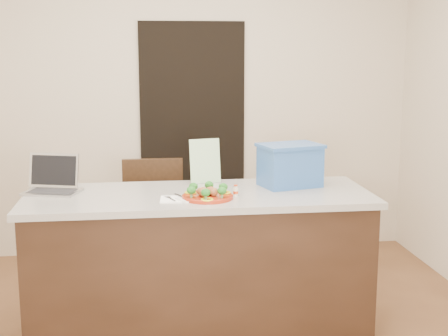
{
  "coord_description": "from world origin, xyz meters",
  "views": [
    {
      "loc": [
        -0.31,
        -3.37,
        1.76
      ],
      "look_at": [
        0.15,
        0.2,
        1.08
      ],
      "focal_mm": 50.0,
      "sensor_mm": 36.0,
      "label": 1
    }
  ],
  "objects": [
    {
      "name": "room_shell",
      "position": [
        0.0,
        0.0,
        1.62
      ],
      "size": [
        4.0,
        4.0,
        4.0
      ],
      "color": "white",
      "rests_on": "ground"
    },
    {
      "name": "doorway",
      "position": [
        0.1,
        1.98,
        1.0
      ],
      "size": [
        0.9,
        0.02,
        2.0
      ],
      "primitive_type": "cube",
      "color": "black",
      "rests_on": "ground"
    },
    {
      "name": "island",
      "position": [
        0.0,
        0.25,
        0.46
      ],
      "size": [
        2.06,
        0.76,
        0.92
      ],
      "color": "black",
      "rests_on": "ground"
    },
    {
      "name": "plate",
      "position": [
        0.04,
        0.11,
        0.93
      ],
      "size": [
        0.3,
        0.3,
        0.02
      ],
      "rotation": [
        0.0,
        0.0,
        -0.1
      ],
      "color": "maroon",
      "rests_on": "island"
    },
    {
      "name": "meatballs",
      "position": [
        0.04,
        0.11,
        0.96
      ],
      "size": [
        0.12,
        0.11,
        0.04
      ],
      "color": "brown",
      "rests_on": "plate"
    },
    {
      "name": "broccoli",
      "position": [
        0.04,
        0.11,
        0.98
      ],
      "size": [
        0.24,
        0.25,
        0.04
      ],
      "color": "#165316",
      "rests_on": "plate"
    },
    {
      "name": "pepper_rings",
      "position": [
        0.04,
        0.11,
        0.94
      ],
      "size": [
        0.27,
        0.25,
        0.01
      ],
      "color": "yellow",
      "rests_on": "plate"
    },
    {
      "name": "napkin",
      "position": [
        -0.15,
        0.1,
        0.92
      ],
      "size": [
        0.17,
        0.17,
        0.01
      ],
      "primitive_type": "cube",
      "rotation": [
        0.0,
        0.0,
        -0.07
      ],
      "color": "white",
      "rests_on": "island"
    },
    {
      "name": "fork",
      "position": [
        -0.17,
        0.1,
        0.93
      ],
      "size": [
        0.05,
        0.13,
        0.0
      ],
      "rotation": [
        0.0,
        0.0,
        0.37
      ],
      "color": "#AEAEB3",
      "rests_on": "napkin"
    },
    {
      "name": "knife",
      "position": [
        -0.12,
        0.08,
        0.93
      ],
      "size": [
        0.06,
        0.2,
        0.01
      ],
      "rotation": [
        0.0,
        0.0,
        0.42
      ],
      "color": "white",
      "rests_on": "napkin"
    },
    {
      "name": "yogurt_bottle",
      "position": [
        0.21,
        0.15,
        0.95
      ],
      "size": [
        0.03,
        0.03,
        0.07
      ],
      "rotation": [
        0.0,
        0.0,
        -0.11
      ],
      "color": "beige",
      "rests_on": "island"
    },
    {
      "name": "laptop",
      "position": [
        -0.87,
        0.41,
        0.98
      ],
      "size": [
        0.36,
        0.33,
        0.22
      ],
      "rotation": [
        0.0,
        0.0,
        -0.29
      ],
      "color": "#A6A7AB",
      "rests_on": "island"
    },
    {
      "name": "leaflet",
      "position": [
        0.07,
        0.54,
        1.06
      ],
      "size": [
        0.2,
        0.08,
        0.28
      ],
      "primitive_type": "cube",
      "rotation": [
        -0.14,
        0.0,
        0.2
      ],
      "color": "white",
      "rests_on": "island"
    },
    {
      "name": "blue_box",
      "position": [
        0.58,
        0.38,
        1.05
      ],
      "size": [
        0.42,
        0.35,
        0.27
      ],
      "rotation": [
        0.0,
        0.0,
        0.26
      ],
      "color": "#2B569B",
      "rests_on": "island"
    },
    {
      "name": "chair",
      "position": [
        -0.26,
        0.99,
        0.56
      ],
      "size": [
        0.44,
        0.44,
        0.99
      ],
      "rotation": [
        0.0,
        0.0,
        -0.02
      ],
      "color": "#372010",
      "rests_on": "ground"
    }
  ]
}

